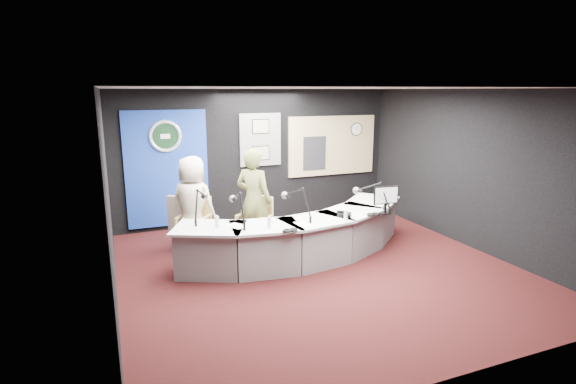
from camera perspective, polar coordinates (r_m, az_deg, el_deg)
name	(u,v)px	position (r m, az deg, el deg)	size (l,w,h in m)	color
ground	(318,269)	(7.25, 3.89, -9.69)	(6.00, 6.00, 0.00)	black
ceiling	(321,88)	(6.70, 4.26, 13.01)	(6.00, 6.00, 0.02)	silver
wall_back	(258,156)	(9.59, -3.83, 4.57)	(6.00, 0.02, 2.80)	black
wall_front	(463,244)	(4.44, 21.38, -6.14)	(6.00, 0.02, 2.80)	black
wall_left	(108,200)	(6.17, -21.85, -0.98)	(0.02, 6.00, 2.80)	black
wall_right	(473,170)	(8.57, 22.42, 2.64)	(0.02, 6.00, 2.80)	black
broadcast_desk	(302,236)	(7.57, 1.77, -5.65)	(4.50, 1.90, 0.75)	silver
backdrop_panel	(167,169)	(9.17, -15.11, 2.82)	(1.60, 0.05, 2.30)	navy
agency_seal	(165,136)	(9.05, -15.32, 6.84)	(0.63, 0.63, 0.07)	silver
seal_center	(165,136)	(9.05, -15.33, 6.84)	(0.48, 0.48, 0.01)	black
pinboard	(260,140)	(9.53, -3.52, 6.64)	(0.90, 0.04, 1.10)	slate
framed_photo_upper	(261,126)	(9.47, -3.49, 8.31)	(0.34, 0.02, 0.27)	gray
framed_photo_lower	(261,153)	(9.54, -3.44, 4.95)	(0.34, 0.02, 0.27)	gray
booth_window_frame	(332,146)	(10.22, 5.62, 5.89)	(2.12, 0.06, 1.32)	tan
booth_glow	(332,146)	(10.21, 5.64, 5.89)	(2.00, 0.02, 1.20)	beige
equipment_rack	(315,153)	(10.01, 3.39, 4.92)	(0.55, 0.02, 0.75)	black
wall_clock	(356,129)	(10.44, 8.69, 7.89)	(0.28, 0.28, 0.01)	white
armchair_left	(194,222)	(7.97, -11.89, -3.79)	(0.60, 0.60, 1.06)	tan
armchair_right	(254,223)	(7.89, -4.32, -3.99)	(0.56, 0.56, 0.99)	tan
draped_jacket	(181,216)	(8.11, -13.37, -2.93)	(0.50, 0.10, 0.70)	slate
person_man	(193,205)	(7.89, -11.99, -1.60)	(0.83, 0.54, 1.69)	beige
person_woman	(254,201)	(7.78, -4.37, -1.09)	(0.66, 0.43, 1.82)	brown
computer_monitor	(386,195)	(7.63, 12.29, -0.38)	(0.43, 0.03, 0.29)	black
desk_phone	(344,215)	(7.44, 7.15, -2.86)	(0.22, 0.18, 0.05)	black
headphones_near	(373,214)	(7.56, 10.78, -2.80)	(0.19, 0.19, 0.03)	black
headphones_far	(290,230)	(6.60, 0.27, -4.88)	(0.22, 0.22, 0.04)	black
paper_stack	(236,226)	(6.90, -6.57, -4.29)	(0.21, 0.30, 0.00)	white
notepad	(304,224)	(6.95, 2.08, -4.10)	(0.23, 0.32, 0.00)	white
boom_mic_a	(200,202)	(7.20, -11.11, -1.27)	(0.38, 0.68, 0.60)	black
boom_mic_b	(238,206)	(6.89, -6.34, -1.75)	(0.16, 0.74, 0.60)	black
boom_mic_c	(297,201)	(7.13, 1.18, -1.16)	(0.32, 0.71, 0.60)	black
boom_mic_d	(373,195)	(7.67, 10.70, -0.39)	(0.45, 0.64, 0.60)	black
water_bottles	(315,214)	(7.18, 3.42, -2.82)	(3.14, 0.49, 0.18)	silver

